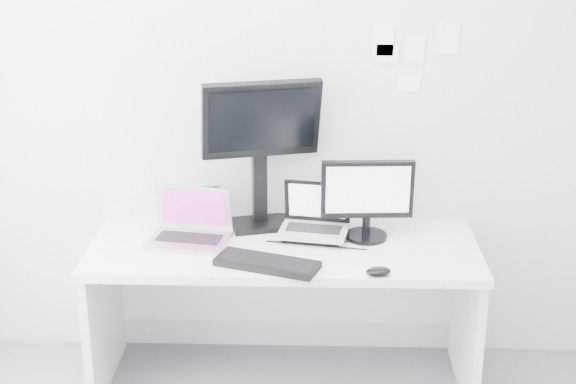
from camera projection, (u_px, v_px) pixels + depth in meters
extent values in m
plane|color=silver|center=(286.00, 97.00, 4.03)|extent=(3.60, 0.00, 3.60)
cube|color=silver|center=(284.00, 315.00, 4.04)|extent=(1.80, 0.70, 0.73)
cube|color=#A6A6AA|center=(187.00, 216.00, 3.89)|extent=(0.40, 0.33, 0.27)
cube|color=black|center=(210.00, 207.00, 4.12)|extent=(0.11, 0.11, 0.19)
cube|color=#A4A7AB|center=(314.00, 212.00, 3.95)|extent=(0.35, 0.29, 0.26)
cube|color=black|center=(261.00, 153.00, 4.00)|extent=(0.59, 0.34, 0.76)
cube|color=black|center=(367.00, 199.00, 3.93)|extent=(0.44, 0.22, 0.40)
cube|color=black|center=(267.00, 263.00, 3.69)|extent=(0.48, 0.30, 0.03)
ellipsoid|color=black|center=(378.00, 271.00, 3.60)|extent=(0.12, 0.09, 0.04)
cube|color=white|center=(383.00, 41.00, 3.92)|extent=(0.10, 0.00, 0.14)
cube|color=white|center=(415.00, 50.00, 3.93)|extent=(0.09, 0.00, 0.13)
cube|color=white|center=(448.00, 39.00, 3.91)|extent=(0.10, 0.00, 0.14)
cube|color=white|center=(409.00, 83.00, 3.98)|extent=(0.11, 0.00, 0.08)
cube|color=white|center=(387.00, 54.00, 3.94)|extent=(0.10, 0.00, 0.09)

